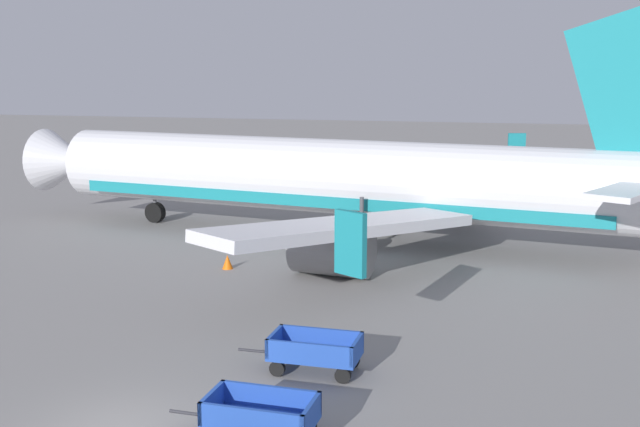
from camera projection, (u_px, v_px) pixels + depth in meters
The scene contains 4 objects.
airplane at pixel (349, 179), 38.14m from camera, with size 37.62×30.32×11.34m.
baggage_cart_third_in_row at pixel (260, 416), 17.70m from camera, with size 3.57×1.47×1.07m.
baggage_cart_fourth_in_row at pixel (315, 351), 21.75m from camera, with size 3.56×1.43×1.07m.
traffic_cone_near_plane at pixel (228, 262), 33.04m from camera, with size 0.46×0.46×0.61m, color orange.
Camera 1 is at (8.73, -15.19, 8.42)m, focal length 43.50 mm.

